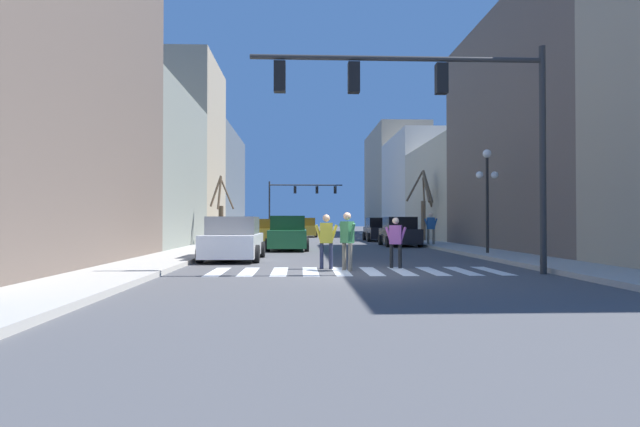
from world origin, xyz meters
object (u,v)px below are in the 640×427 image
object	(u,v)px
car_parked_left_far	(306,228)
car_parked_left_near	(233,240)
car_at_intersection	(262,232)
traffic_signal_near	(434,101)
car_parked_right_near	(379,230)
street_lamp_right_corner	(487,180)
traffic_signal_far	(298,194)
pedestrian_on_right_sidewalk	(431,225)
pedestrian_near_right_corner	(347,236)
street_tree_right_far	(424,204)
pedestrian_crossing_street	(396,238)
pedestrian_waiting_at_curb	(326,237)
street_tree_right_mid	(221,215)
car_parked_left_mid	(400,233)
car_parked_right_far	(288,234)

from	to	relation	value
car_parked_left_far	car_parked_left_near	distance (m)	27.26
car_at_intersection	traffic_signal_near	bearing A→B (deg)	-163.03
car_parked_right_near	car_parked_left_near	world-z (taller)	car_parked_right_near
street_lamp_right_corner	car_parked_right_near	bearing A→B (deg)	96.92
traffic_signal_far	pedestrian_on_right_sidewalk	bearing A→B (deg)	-75.00
car_parked_right_near	pedestrian_near_right_corner	bearing A→B (deg)	168.45
street_lamp_right_corner	street_tree_right_far	xyz separation A→B (m)	(0.69, 13.34, -0.54)
street_lamp_right_corner	car_at_intersection	size ratio (longest dim) A/B	1.02
pedestrian_crossing_street	pedestrian_waiting_at_curb	bearing A→B (deg)	-154.22
traffic_signal_near	street_tree_right_mid	xyz separation A→B (m)	(-8.21, 14.84, -2.99)
pedestrian_waiting_at_curb	street_tree_right_far	world-z (taller)	street_tree_right_far
car_parked_right_near	pedestrian_waiting_at_curb	xyz separation A→B (m)	(-5.06, -21.32, 0.20)
street_tree_right_far	street_tree_right_mid	size ratio (longest dim) A/B	1.24
car_parked_left_far	pedestrian_crossing_street	world-z (taller)	car_parked_left_far
car_parked_left_mid	street_lamp_right_corner	bearing A→B (deg)	-167.36
street_lamp_right_corner	traffic_signal_near	bearing A→B (deg)	-120.90
street_tree_right_mid	car_parked_left_mid	bearing A→B (deg)	4.01
car_parked_left_mid	pedestrian_waiting_at_curb	xyz separation A→B (m)	(-5.08, -13.84, 0.20)
car_parked_left_mid	car_parked_left_near	world-z (taller)	car_parked_left_mid
car_parked_right_near	pedestrian_near_right_corner	xyz separation A→B (m)	(-4.47, -21.85, 0.23)
traffic_signal_near	street_tree_right_mid	bearing A→B (deg)	118.96
street_tree_right_far	car_at_intersection	bearing A→B (deg)	178.25
street_lamp_right_corner	car_parked_left_far	world-z (taller)	street_lamp_right_corner
traffic_signal_far	car_parked_right_far	size ratio (longest dim) A/B	1.75
pedestrian_on_right_sidewalk	car_parked_right_far	bearing A→B (deg)	19.05
traffic_signal_far	pedestrian_on_right_sidewalk	world-z (taller)	traffic_signal_far
traffic_signal_far	pedestrian_near_right_corner	world-z (taller)	traffic_signal_far
car_parked_left_near	pedestrian_waiting_at_curb	bearing A→B (deg)	-137.42
pedestrian_on_right_sidewalk	street_tree_right_mid	bearing A→B (deg)	-0.07
traffic_signal_far	pedestrian_near_right_corner	xyz separation A→B (m)	(1.66, -42.39, -3.50)
traffic_signal_far	car_parked_left_mid	world-z (taller)	traffic_signal_far
traffic_signal_near	car_parked_left_mid	world-z (taller)	traffic_signal_near
traffic_signal_far	car_parked_right_far	bearing A→B (deg)	-90.65
traffic_signal_near	car_parked_right_far	world-z (taller)	traffic_signal_near
pedestrian_on_right_sidewalk	street_tree_right_far	world-z (taller)	street_tree_right_far
car_at_intersection	car_parked_left_near	distance (m)	15.20
street_tree_right_far	pedestrian_on_right_sidewalk	bearing A→B (deg)	-100.26
street_lamp_right_corner	car_parked_right_far	xyz separation A→B (m)	(-8.45, 5.09, -2.41)
pedestrian_crossing_street	street_tree_right_far	distance (m)	19.25
traffic_signal_far	car_parked_right_far	xyz separation A→B (m)	(-0.36, -31.61, -3.72)
pedestrian_waiting_at_curb	street_tree_right_mid	xyz separation A→B (m)	(-5.31, 13.11, 0.82)
car_parked_left_mid	car_parked_left_far	bearing A→B (deg)	17.43
car_at_intersection	car_parked_left_mid	bearing A→B (deg)	-120.58
traffic_signal_far	street_lamp_right_corner	distance (m)	37.60
traffic_signal_near	pedestrian_waiting_at_curb	size ratio (longest dim) A/B	4.90
traffic_signal_near	pedestrian_crossing_street	bearing A→B (deg)	111.18
car_at_intersection	street_tree_right_mid	bearing A→B (deg)	161.26
street_lamp_right_corner	car_at_intersection	world-z (taller)	street_lamp_right_corner
street_lamp_right_corner	car_parked_right_far	distance (m)	10.15
car_parked_right_far	car_parked_left_far	bearing A→B (deg)	176.64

